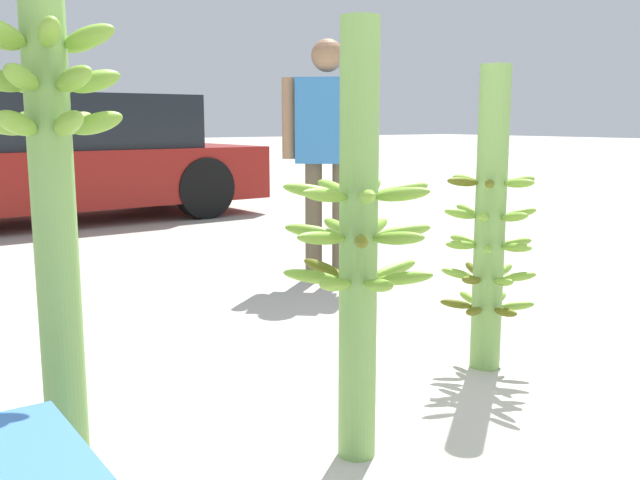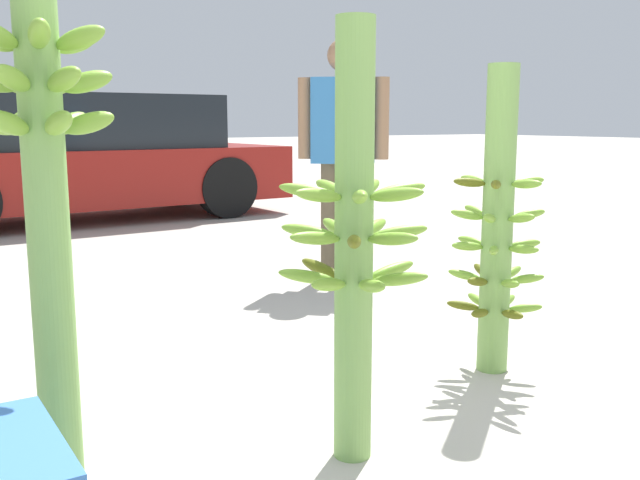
{
  "view_description": "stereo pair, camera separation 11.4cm",
  "coord_description": "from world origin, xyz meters",
  "px_view_note": "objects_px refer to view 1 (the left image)",
  "views": [
    {
      "loc": [
        -1.34,
        -1.6,
        1.08
      ],
      "look_at": [
        0.09,
        0.44,
        0.66
      ],
      "focal_mm": 40.0,
      "sensor_mm": 36.0,
      "label": 1
    },
    {
      "loc": [
        -1.24,
        -1.67,
        1.08
      ],
      "look_at": [
        0.09,
        0.44,
        0.66
      ],
      "focal_mm": 40.0,
      "sensor_mm": 36.0,
      "label": 2
    }
  ],
  "objects_px": {
    "banana_stalk_left": "(52,181)",
    "parked_car": "(63,160)",
    "banana_stalk_center": "(358,243)",
    "vendor_person": "(327,139)",
    "banana_stalk_right": "(490,226)"
  },
  "relations": [
    {
      "from": "vendor_person",
      "to": "parked_car",
      "type": "xyz_separation_m",
      "value": [
        -0.65,
        4.0,
        -0.3
      ]
    },
    {
      "from": "banana_stalk_center",
      "to": "vendor_person",
      "type": "bearing_deg",
      "value": 56.61
    },
    {
      "from": "banana_stalk_left",
      "to": "parked_car",
      "type": "distance_m",
      "value": 6.27
    },
    {
      "from": "banana_stalk_left",
      "to": "banana_stalk_center",
      "type": "height_order",
      "value": "banana_stalk_left"
    },
    {
      "from": "banana_stalk_center",
      "to": "banana_stalk_right",
      "type": "xyz_separation_m",
      "value": [
        0.98,
        0.34,
        -0.07
      ]
    },
    {
      "from": "banana_stalk_center",
      "to": "vendor_person",
      "type": "distance_m",
      "value": 2.64
    },
    {
      "from": "banana_stalk_right",
      "to": "banana_stalk_left",
      "type": "bearing_deg",
      "value": -174.41
    },
    {
      "from": "banana_stalk_left",
      "to": "banana_stalk_right",
      "type": "height_order",
      "value": "banana_stalk_left"
    },
    {
      "from": "banana_stalk_left",
      "to": "banana_stalk_center",
      "type": "relative_size",
      "value": 1.23
    },
    {
      "from": "banana_stalk_left",
      "to": "banana_stalk_right",
      "type": "bearing_deg",
      "value": 5.59
    },
    {
      "from": "parked_car",
      "to": "vendor_person",
      "type": "bearing_deg",
      "value": -173.16
    },
    {
      "from": "banana_stalk_left",
      "to": "banana_stalk_right",
      "type": "xyz_separation_m",
      "value": [
        1.85,
        0.18,
        -0.29
      ]
    },
    {
      "from": "vendor_person",
      "to": "banana_stalk_left",
      "type": "bearing_deg",
      "value": -97.0
    },
    {
      "from": "parked_car",
      "to": "banana_stalk_center",
      "type": "bearing_deg",
      "value": 170.29
    },
    {
      "from": "vendor_person",
      "to": "banana_stalk_center",
      "type": "bearing_deg",
      "value": -81.68
    }
  ]
}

